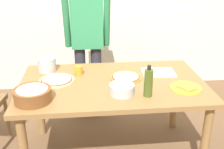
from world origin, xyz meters
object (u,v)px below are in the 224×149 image
at_px(olive_oil_bottle, 148,83).
at_px(cup_orange, 79,70).
at_px(pizza_raw_on_board, 57,80).
at_px(cutting_board_white, 158,72).
at_px(dining_table, 113,91).
at_px(popcorn_bowl, 33,94).
at_px(person_cook, 87,39).
at_px(steel_pot, 47,64).
at_px(mixing_bowl_steel, 122,89).
at_px(plate_with_slice, 186,88).
at_px(pizza_cooked_on_tray, 126,77).

distance_m(olive_oil_bottle, cup_orange, 0.72).
height_order(pizza_raw_on_board, cutting_board_white, pizza_raw_on_board).
distance_m(dining_table, popcorn_bowl, 0.71).
bearing_deg(person_cook, steel_pot, -132.01).
xyz_separation_m(pizza_raw_on_board, cutting_board_white, (0.93, 0.09, -0.00)).
bearing_deg(person_cook, mixing_bowl_steel, -75.77).
height_order(pizza_raw_on_board, mixing_bowl_steel, mixing_bowl_steel).
bearing_deg(plate_with_slice, dining_table, 162.11).
relative_size(mixing_bowl_steel, cup_orange, 2.35).
height_order(steel_pot, cutting_board_white, steel_pot).
bearing_deg(dining_table, person_cook, 104.79).
bearing_deg(dining_table, cutting_board_white, 19.55).
xyz_separation_m(pizza_cooked_on_tray, olive_oil_bottle, (0.12, -0.35, 0.10)).
bearing_deg(popcorn_bowl, cutting_board_white, 22.18).
relative_size(person_cook, pizza_raw_on_board, 5.27).
distance_m(plate_with_slice, cutting_board_white, 0.38).
height_order(dining_table, olive_oil_bottle, olive_oil_bottle).
height_order(dining_table, person_cook, person_cook).
bearing_deg(pizza_raw_on_board, steel_pot, 114.11).
bearing_deg(cutting_board_white, cup_orange, 177.23).
bearing_deg(steel_pot, pizza_raw_on_board, -65.89).
xyz_separation_m(person_cook, popcorn_bowl, (-0.43, -1.04, -0.12)).
xyz_separation_m(cup_orange, cutting_board_white, (0.74, -0.04, -0.04)).
bearing_deg(plate_with_slice, mixing_bowl_steel, -175.80).
distance_m(popcorn_bowl, olive_oil_bottle, 0.88).
distance_m(steel_pot, cup_orange, 0.33).
relative_size(person_cook, mixing_bowl_steel, 8.10).
xyz_separation_m(pizza_raw_on_board, mixing_bowl_steel, (0.53, -0.30, 0.03)).
height_order(pizza_raw_on_board, pizza_cooked_on_tray, same).
bearing_deg(popcorn_bowl, steel_pot, 86.60).
bearing_deg(cutting_board_white, mixing_bowl_steel, -135.61).
bearing_deg(plate_with_slice, cutting_board_white, 112.06).
bearing_deg(pizza_cooked_on_tray, olive_oil_bottle, -70.94).
height_order(pizza_raw_on_board, popcorn_bowl, popcorn_bowl).
distance_m(pizza_raw_on_board, olive_oil_bottle, 0.82).
height_order(pizza_cooked_on_tray, cutting_board_white, pizza_cooked_on_tray).
bearing_deg(steel_pot, mixing_bowl_steel, -40.33).
bearing_deg(steel_pot, plate_with_slice, -23.25).
relative_size(dining_table, cutting_board_white, 5.33).
distance_m(popcorn_bowl, steel_pot, 0.60).
relative_size(pizza_cooked_on_tray, olive_oil_bottle, 1.10).
bearing_deg(person_cook, dining_table, -75.21).
distance_m(olive_oil_bottle, steel_pot, 1.03).
xyz_separation_m(pizza_cooked_on_tray, cutting_board_white, (0.32, 0.09, -0.00)).
height_order(person_cook, steel_pot, person_cook).
xyz_separation_m(person_cook, mixing_bowl_steel, (0.25, -0.99, -0.14)).
bearing_deg(mixing_bowl_steel, plate_with_slice, 4.20).
relative_size(cup_orange, cutting_board_white, 0.28).
bearing_deg(steel_pot, dining_table, -28.16).
relative_size(dining_table, plate_with_slice, 6.15).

